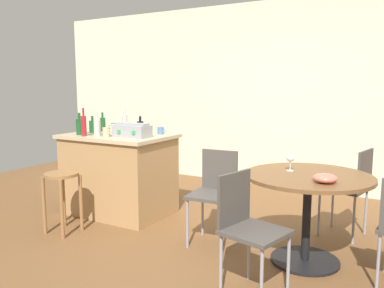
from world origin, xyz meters
name	(u,v)px	position (x,y,z in m)	size (l,w,h in m)	color
ground_plane	(189,243)	(0.00, 0.00, 0.00)	(8.80, 8.80, 0.00)	brown
back_wall	(278,95)	(0.00, 2.57, 1.35)	(8.00, 0.10, 2.70)	beige
kitchen_island	(119,174)	(-1.19, 0.41, 0.47)	(1.21, 0.85, 0.93)	#A37A4C
wooden_stool	(62,189)	(-1.26, -0.38, 0.46)	(0.34, 0.34, 0.62)	olive
dining_table	(308,195)	(1.05, 0.15, 0.58)	(1.05, 1.05, 0.76)	black
folding_chair_near	(351,185)	(1.28, 0.95, 0.53)	(0.47, 0.47, 0.88)	#47423D
folding_chair_far	(215,189)	(0.19, 0.16, 0.52)	(0.43, 0.43, 0.88)	#47423D
folding_chair_left	(247,223)	(0.81, -0.56, 0.52)	(0.48, 0.48, 0.87)	#47423D
toolbox	(132,130)	(-0.90, 0.31, 1.00)	(0.40, 0.21, 0.15)	gray
bottle_0	(103,124)	(-1.57, 0.57, 1.02)	(0.07, 0.07, 0.23)	#194C23
bottle_1	(93,126)	(-1.57, 0.39, 1.01)	(0.08, 0.08, 0.20)	#194C23
bottle_2	(97,127)	(-1.31, 0.20, 1.03)	(0.08, 0.08, 0.26)	#B7B2AD
bottle_3	(140,127)	(-0.99, 0.57, 1.01)	(0.08, 0.08, 0.21)	black
bottle_4	(80,126)	(-1.55, 0.17, 1.03)	(0.08, 0.08, 0.25)	#194C23
bottle_5	(84,125)	(-1.41, 0.10, 1.05)	(0.06, 0.06, 0.32)	maroon
bottle_6	(125,123)	(-1.29, 0.66, 1.04)	(0.07, 0.07, 0.29)	#B7B2AD
cup_0	(112,129)	(-1.33, 0.47, 0.98)	(0.12, 0.09, 0.10)	tan
cup_1	(106,132)	(-1.17, 0.19, 0.98)	(0.12, 0.08, 0.10)	tan
cup_2	(115,127)	(-1.46, 0.67, 0.98)	(0.12, 0.09, 0.10)	#4C7099
cup_3	(142,128)	(-1.07, 0.69, 0.98)	(0.11, 0.07, 0.10)	white
cup_4	(161,131)	(-0.77, 0.67, 0.97)	(0.11, 0.07, 0.09)	#4C7099
wine_glass	(290,159)	(0.88, 0.22, 0.87)	(0.07, 0.07, 0.14)	silver
serving_bowl	(325,178)	(1.23, -0.07, 0.79)	(0.18, 0.18, 0.07)	#DB6651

